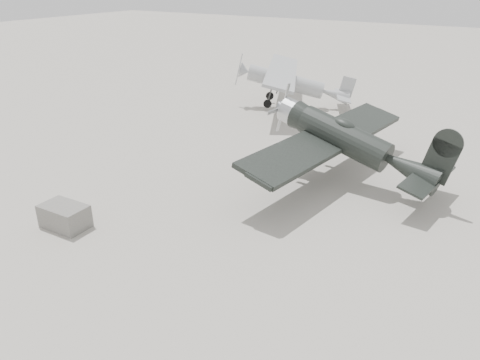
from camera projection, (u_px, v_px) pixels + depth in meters
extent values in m
plane|color=gray|center=(231.00, 246.00, 15.92)|extent=(160.00, 160.00, 0.00)
cylinder|color=black|center=(344.00, 139.00, 20.12)|extent=(4.21, 1.85, 1.29)
cone|color=black|center=(414.00, 154.00, 18.33)|extent=(2.55, 1.52, 1.20)
cylinder|color=#B3B5B8|center=(289.00, 126.00, 21.75)|extent=(0.98, 1.25, 1.15)
cone|color=#B3B5B8|center=(280.00, 124.00, 22.07)|extent=(0.39, 0.56, 0.52)
cube|color=#B3B5B8|center=(281.00, 124.00, 22.04)|extent=(0.08, 0.17, 2.40)
ellipsoid|color=black|center=(341.00, 125.00, 19.99)|extent=(1.09, 0.76, 0.43)
cube|color=black|center=(330.00, 143.00, 20.63)|extent=(3.46, 11.26, 0.20)
cube|color=black|center=(434.00, 157.00, 17.89)|extent=(1.55, 3.99, 0.09)
cube|color=black|center=(441.00, 138.00, 17.49)|extent=(1.11, 0.25, 1.66)
cylinder|color=black|center=(306.00, 176.00, 20.47)|extent=(0.64, 0.23, 0.63)
cylinder|color=black|center=(334.00, 160.00, 22.24)|extent=(0.64, 0.23, 0.63)
cylinder|color=#333333|center=(307.00, 163.00, 20.22)|extent=(0.11, 0.11, 1.29)
cylinder|color=#333333|center=(335.00, 147.00, 21.99)|extent=(0.11, 0.11, 1.29)
cylinder|color=black|center=(438.00, 169.00, 17.93)|extent=(0.21, 0.10, 0.20)
cylinder|color=#AFB1B4|center=(286.00, 81.00, 31.65)|extent=(5.16, 3.10, 1.09)
cone|color=#AFB1B4|center=(338.00, 83.00, 31.24)|extent=(2.04, 1.63, 0.99)
cone|color=#AFB1B4|center=(243.00, 80.00, 31.99)|extent=(0.96, 1.19, 1.03)
cube|color=#AFB1B4|center=(238.00, 80.00, 32.04)|extent=(0.10, 0.15, 2.18)
cube|color=#AFB1B4|center=(280.00, 72.00, 31.45)|extent=(6.17, 10.74, 0.18)
cube|color=#AFB1B4|center=(345.00, 82.00, 31.17)|extent=(2.19, 3.45, 0.08)
cube|color=#AFB1B4|center=(348.00, 73.00, 30.89)|extent=(0.85, 0.44, 1.29)
cylinder|color=black|center=(272.00, 107.00, 31.37)|extent=(0.56, 0.35, 0.56)
cylinder|color=black|center=(274.00, 99.00, 33.35)|extent=(0.56, 0.35, 0.56)
cylinder|color=#333333|center=(272.00, 99.00, 31.14)|extent=(0.12, 0.12, 1.19)
cylinder|color=#333333|center=(274.00, 91.00, 33.12)|extent=(0.12, 0.12, 1.19)
cylinder|color=black|center=(348.00, 88.00, 31.28)|extent=(0.19, 0.14, 0.18)
cube|color=slate|center=(65.00, 216.00, 16.99)|extent=(1.73, 1.10, 0.85)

